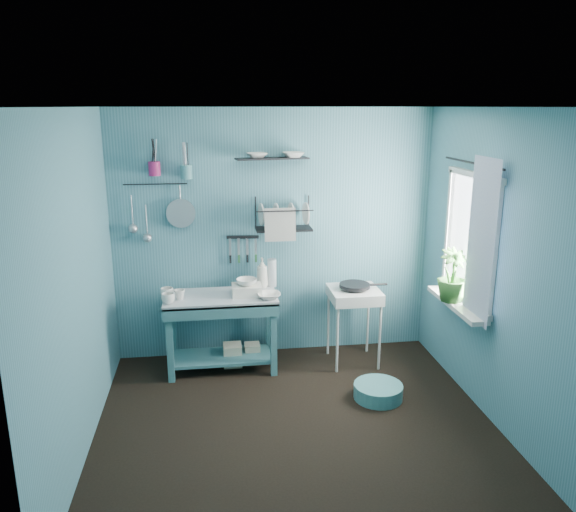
{
  "coord_description": "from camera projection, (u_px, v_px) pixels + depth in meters",
  "views": [
    {
      "loc": [
        -0.63,
        -3.98,
        2.51
      ],
      "look_at": [
        0.05,
        0.85,
        1.2
      ],
      "focal_mm": 35.0,
      "sensor_mm": 36.0,
      "label": 1
    }
  ],
  "objects": [
    {
      "name": "utensil_cup_magenta",
      "position": [
        154.0,
        169.0,
        5.25
      ],
      "size": [
        0.11,
        0.11,
        0.13
      ],
      "primitive_type": "cylinder",
      "color": "#9B1C58",
      "rests_on": "wall_back"
    },
    {
      "name": "mug_right",
      "position": [
        167.0,
        293.0,
        5.28
      ],
      "size": [
        0.17,
        0.17,
        0.1
      ],
      "primitive_type": "imported",
      "rotation": [
        0.0,
        0.0,
        1.05
      ],
      "color": "silver",
      "rests_on": "work_counter"
    },
    {
      "name": "dish_rack",
      "position": [
        284.0,
        214.0,
        5.48
      ],
      "size": [
        0.57,
        0.28,
        0.32
      ],
      "primitive_type": "cube",
      "rotation": [
        0.0,
        0.0,
        -0.08
      ],
      "color": "black",
      "rests_on": "wall_back"
    },
    {
      "name": "wall_front",
      "position": [
        344.0,
        368.0,
        2.78
      ],
      "size": [
        3.2,
        0.0,
        3.2
      ],
      "primitive_type": "plane",
      "rotation": [
        -1.57,
        0.0,
        0.0
      ],
      "color": "#3D6F7D",
      "rests_on": "ground"
    },
    {
      "name": "soap_bottle",
      "position": [
        262.0,
        273.0,
        5.57
      ],
      "size": [
        0.11,
        0.12,
        0.3
      ],
      "primitive_type": "imported",
      "color": "silver",
      "rests_on": "work_counter"
    },
    {
      "name": "shelf_bowl_left",
      "position": [
        257.0,
        160.0,
        5.34
      ],
      "size": [
        0.22,
        0.22,
        0.05
      ],
      "primitive_type": "imported",
      "rotation": [
        0.0,
        0.0,
        0.15
      ],
      "color": "silver",
      "rests_on": "upper_shelf"
    },
    {
      "name": "curtain_rod",
      "position": [
        472.0,
        163.0,
        4.65
      ],
      "size": [
        0.02,
        1.05,
        0.02
      ],
      "primitive_type": "cylinder",
      "rotation": [
        1.57,
        0.0,
        0.0
      ],
      "color": "black",
      "rests_on": "wall_right"
    },
    {
      "name": "shelf_bowl_right",
      "position": [
        293.0,
        152.0,
        5.37
      ],
      "size": [
        0.23,
        0.23,
        0.05
      ],
      "primitive_type": "imported",
      "rotation": [
        0.0,
        0.0,
        0.1
      ],
      "color": "silver",
      "rests_on": "upper_shelf"
    },
    {
      "name": "floor",
      "position": [
        296.0,
        426.0,
        4.54
      ],
      "size": [
        3.2,
        3.2,
        0.0
      ],
      "primitive_type": "plane",
      "color": "black",
      "rests_on": "ground"
    },
    {
      "name": "knife_strip",
      "position": [
        243.0,
        237.0,
        5.58
      ],
      "size": [
        0.32,
        0.04,
        0.03
      ],
      "primitive_type": "cube",
      "rotation": [
        0.0,
        0.0,
        -0.07
      ],
      "color": "black",
      "rests_on": "wall_back"
    },
    {
      "name": "mug_left",
      "position": [
        168.0,
        298.0,
        5.13
      ],
      "size": [
        0.12,
        0.12,
        0.1
      ],
      "primitive_type": "imported",
      "color": "silver",
      "rests_on": "work_counter"
    },
    {
      "name": "counter_bowl",
      "position": [
        269.0,
        296.0,
        5.27
      ],
      "size": [
        0.22,
        0.22,
        0.05
      ],
      "primitive_type": "imported",
      "color": "silver",
      "rests_on": "work_counter"
    },
    {
      "name": "ladle_outer",
      "position": [
        132.0,
        211.0,
        5.36
      ],
      "size": [
        0.01,
        0.01,
        0.3
      ],
      "primitive_type": "cylinder",
      "color": "#A7A9B0",
      "rests_on": "wall_back"
    },
    {
      "name": "hook_rail",
      "position": [
        155.0,
        184.0,
        5.33
      ],
      "size": [
        0.6,
        0.01,
        0.01
      ],
      "primitive_type": "cylinder",
      "rotation": [
        0.0,
        1.57,
        0.0
      ],
      "color": "black",
      "rests_on": "wall_back"
    },
    {
      "name": "window_glass",
      "position": [
        471.0,
        239.0,
        4.82
      ],
      "size": [
        0.0,
        1.1,
        1.1
      ],
      "primitive_type": "plane",
      "rotation": [
        1.57,
        0.0,
        1.57
      ],
      "color": "white",
      "rests_on": "wall_right"
    },
    {
      "name": "frying_pan",
      "position": [
        355.0,
        285.0,
        5.49
      ],
      "size": [
        0.3,
        0.3,
        0.03
      ],
      "primitive_type": "cylinder",
      "color": "black",
      "rests_on": "hotplate_stand"
    },
    {
      "name": "storage_tin_large",
      "position": [
        233.0,
        355.0,
        5.59
      ],
      "size": [
        0.18,
        0.18,
        0.22
      ],
      "primitive_type": "cube",
      "color": "tan",
      "rests_on": "floor"
    },
    {
      "name": "water_bottle",
      "position": [
        272.0,
        273.0,
        5.6
      ],
      "size": [
        0.09,
        0.09,
        0.28
      ],
      "primitive_type": "cylinder",
      "color": "#B2BDC6",
      "rests_on": "work_counter"
    },
    {
      "name": "windowsill",
      "position": [
        456.0,
        304.0,
        4.96
      ],
      "size": [
        0.16,
        0.95,
        0.04
      ],
      "primitive_type": "cube",
      "color": "silver",
      "rests_on": "wall_right"
    },
    {
      "name": "curtain",
      "position": [
        481.0,
        242.0,
        4.51
      ],
      "size": [
        0.0,
        1.35,
        1.35
      ],
      "primitive_type": "plane",
      "rotation": [
        1.57,
        0.0,
        1.57
      ],
      "color": "silver",
      "rests_on": "wall_right"
    },
    {
      "name": "wall_left",
      "position": [
        76.0,
        288.0,
        4.0
      ],
      "size": [
        0.0,
        3.0,
        3.0
      ],
      "primitive_type": "plane",
      "rotation": [
        1.57,
        0.0,
        1.57
      ],
      "color": "#3D6F7D",
      "rests_on": "ground"
    },
    {
      "name": "wash_tub",
      "position": [
        247.0,
        290.0,
        5.36
      ],
      "size": [
        0.28,
        0.22,
        0.1
      ],
      "primitive_type": "cube",
      "color": "silver",
      "rests_on": "work_counter"
    },
    {
      "name": "wall_right",
      "position": [
        497.0,
        270.0,
        4.43
      ],
      "size": [
        0.0,
        3.0,
        3.0
      ],
      "primitive_type": "plane",
      "rotation": [
        1.57,
        0.0,
        -1.57
      ],
      "color": "#3D6F7D",
      "rests_on": "ground"
    },
    {
      "name": "tub_bowl",
      "position": [
        247.0,
        282.0,
        5.34
      ],
      "size": [
        0.2,
        0.19,
        0.06
      ],
      "primitive_type": "imported",
      "color": "silver",
      "rests_on": "wash_tub"
    },
    {
      "name": "floor_basin",
      "position": [
        378.0,
        391.0,
        4.96
      ],
      "size": [
        0.43,
        0.43,
        0.13
      ],
      "primitive_type": "cylinder",
      "color": "teal",
      "rests_on": "floor"
    },
    {
      "name": "ceiling",
      "position": [
        298.0,
        107.0,
        3.89
      ],
      "size": [
        3.2,
        3.2,
        0.0
      ],
      "primitive_type": "plane",
      "rotation": [
        3.14,
        0.0,
        0.0
      ],
      "color": "silver",
      "rests_on": "ground"
    },
    {
      "name": "wall_back",
      "position": [
        274.0,
        235.0,
        5.65
      ],
      "size": [
        3.2,
        0.0,
        3.2
      ],
      "primitive_type": "plane",
      "rotation": [
        1.57,
        0.0,
        0.0
      ],
      "color": "#3D6F7D",
      "rests_on": "ground"
    },
    {
      "name": "ladle_inner",
      "position": [
        146.0,
        220.0,
        5.4
      ],
      "size": [
        0.01,
        0.01,
        0.3
      ],
      "primitive_type": "cylinder",
      "color": "#A7A9B0",
      "rests_on": "wall_back"
    },
    {
      "name": "mug_mid",
      "position": [
        180.0,
        295.0,
        5.24
      ],
      "size": [
        0.14,
        0.14,
        0.09
      ],
      "primitive_type": "imported",
      "rotation": [
        0.0,
        0.0,
        0.52
      ],
      "color": "silver",
      "rests_on": "work_counter"
    },
    {
      "name": "upper_shelf",
      "position": [
        272.0,
        158.0,
        5.35
      ],
      "size": [
        0.72,
        0.27,
        0.01
      ],
      "primitive_type": "cube",
      "rotation": [
        0.0,
        0.0,
        0.14
      ],
      "color": "black",
      "rests_on": "wall_back"
    },
    {
      "name": "colander",
      "position": [
        181.0,
        213.0,
        5.42
      ],
      "size": [
        0.28,
        0.03,
        0.28
      ],
      "primitive_type": "cylinder",
      "rotation": [
        1.54,
        0.0,
        0.0
      ],
      "color": "#A7A9B0",
      "rests_on": "wall_back"
    },
    {
      "name": "potted_plant",
      "position": [
        453.0,
        275.0,
        4.93
      ],
      "size": [
        0.32,
        0.32,
        0.48
      ],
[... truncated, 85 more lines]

